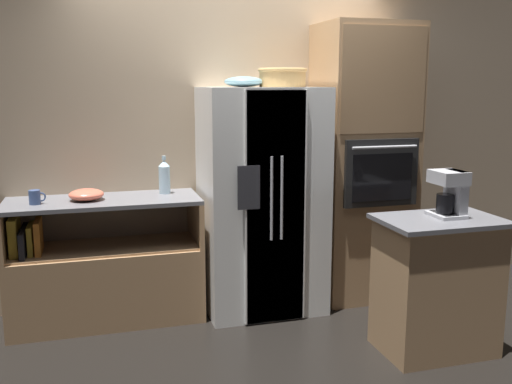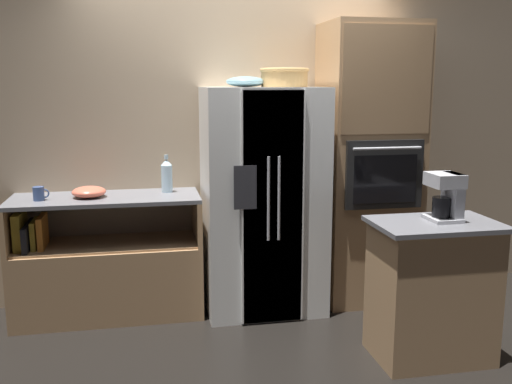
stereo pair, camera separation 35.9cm
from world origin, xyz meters
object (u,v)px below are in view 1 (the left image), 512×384
at_px(fruit_bowl, 244,82).
at_px(mixing_bowl, 86,195).
at_px(refrigerator, 262,200).
at_px(wall_oven, 363,163).
at_px(wicker_basket, 282,77).
at_px(bottle_tall, 164,177).
at_px(coffee_maker, 451,192).
at_px(mug, 35,197).

xyz_separation_m(fruit_bowl, mixing_bowl, (-1.18, -0.01, -0.80)).
xyz_separation_m(refrigerator, wall_oven, (0.87, 0.05, 0.25)).
bearing_deg(wicker_basket, bottle_tall, 170.42).
bearing_deg(bottle_tall, coffee_maker, -35.39).
xyz_separation_m(refrigerator, coffee_maker, (0.96, -1.02, 0.20)).
relative_size(refrigerator, coffee_maker, 5.73).
distance_m(wall_oven, wicker_basket, 0.99).
bearing_deg(refrigerator, fruit_bowl, 147.90).
distance_m(wicker_basket, mixing_bowl, 1.69).
height_order(wall_oven, wicker_basket, wall_oven).
bearing_deg(bottle_tall, mixing_bowl, -169.62).
relative_size(refrigerator, fruit_bowl, 5.82).
bearing_deg(mug, coffee_maker, -21.81).
xyz_separation_m(refrigerator, bottle_tall, (-0.72, 0.18, 0.19)).
bearing_deg(coffee_maker, wall_oven, 94.61).
height_order(wicker_basket, coffee_maker, wicker_basket).
distance_m(wall_oven, mug, 2.52).
xyz_separation_m(wall_oven, bottle_tall, (-1.60, 0.13, -0.06)).
bearing_deg(fruit_bowl, mug, -177.89).
bearing_deg(fruit_bowl, wicker_basket, -9.96).
bearing_deg(coffee_maker, mug, 158.19).
xyz_separation_m(fruit_bowl, coffee_maker, (1.08, -1.10, -0.70)).
xyz_separation_m(bottle_tall, coffee_maker, (1.68, -1.20, 0.01)).
relative_size(refrigerator, wicker_basket, 4.66).
height_order(refrigerator, wicker_basket, wicker_basket).
height_order(fruit_bowl, mug, fruit_bowl).
height_order(refrigerator, mixing_bowl, refrigerator).
relative_size(fruit_bowl, bottle_tall, 1.02).
bearing_deg(wall_oven, mug, -179.33).
distance_m(mug, coffee_maker, 2.80).
xyz_separation_m(wall_oven, mug, (-2.51, -0.03, -0.14)).
height_order(wicker_basket, mixing_bowl, wicker_basket).
distance_m(wall_oven, fruit_bowl, 1.19).
distance_m(refrigerator, mixing_bowl, 1.30).
bearing_deg(refrigerator, coffee_maker, -46.73).
distance_m(refrigerator, wicker_basket, 0.95).
distance_m(refrigerator, mug, 1.64).
relative_size(refrigerator, mixing_bowl, 6.98).
xyz_separation_m(wicker_basket, fruit_bowl, (-0.29, 0.05, -0.04)).
height_order(mug, coffee_maker, coffee_maker).
bearing_deg(fruit_bowl, mixing_bowl, -179.73).
xyz_separation_m(fruit_bowl, bottle_tall, (-0.60, 0.10, -0.71)).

